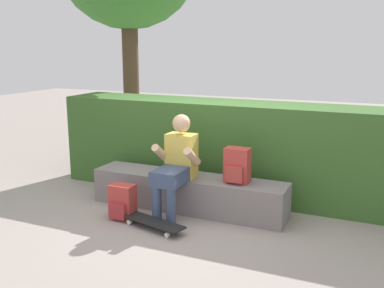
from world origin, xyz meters
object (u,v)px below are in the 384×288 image
(bench_main, at_px, (188,192))
(backpack_on_ground, at_px, (122,202))
(backpack_on_bench, at_px, (237,166))
(person_skater, at_px, (176,163))
(skateboard_near_person, at_px, (152,222))

(bench_main, bearing_deg, backpack_on_ground, -134.19)
(backpack_on_bench, xyz_separation_m, backpack_on_ground, (-1.18, -0.57, -0.42))
(person_skater, bearing_deg, backpack_on_ground, -144.43)
(person_skater, bearing_deg, skateboard_near_person, -96.63)
(person_skater, xyz_separation_m, backpack_on_bench, (0.67, 0.20, -0.01))
(skateboard_near_person, bearing_deg, backpack_on_bench, 43.52)
(bench_main, distance_m, person_skater, 0.47)
(bench_main, height_order, skateboard_near_person, bench_main)
(bench_main, xyz_separation_m, skateboard_near_person, (-0.11, -0.70, -0.14))
(skateboard_near_person, xyz_separation_m, backpack_on_ground, (-0.46, 0.12, 0.12))
(backpack_on_ground, bearing_deg, person_skater, 35.57)
(bench_main, bearing_deg, skateboard_near_person, -98.75)
(bench_main, bearing_deg, backpack_on_bench, -0.88)
(person_skater, relative_size, backpack_on_ground, 2.93)
(skateboard_near_person, bearing_deg, backpack_on_ground, 165.65)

